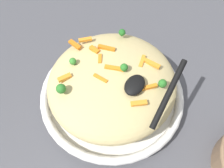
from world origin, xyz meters
TOP-DOWN VIEW (x-y plane):
  - ground_plane at (0.00, 0.00)m, footprint 2.40×2.40m
  - serving_bowl at (0.00, 0.00)m, footprint 0.36×0.36m
  - pasta_mound at (0.00, 0.00)m, footprint 0.31×0.30m
  - carrot_piece_0 at (0.03, -0.01)m, footprint 0.01×0.04m
  - carrot_piece_1 at (-0.01, -0.00)m, footprint 0.02×0.04m
  - carrot_piece_2 at (0.06, -0.08)m, footprint 0.03×0.02m
  - carrot_piece_3 at (-0.01, 0.09)m, footprint 0.03×0.03m
  - carrot_piece_4 at (0.04, 0.09)m, footprint 0.03×0.03m
  - carrot_piece_5 at (-0.03, -0.12)m, footprint 0.02×0.04m
  - carrot_piece_6 at (-0.06, 0.04)m, footprint 0.04×0.02m
  - carrot_piece_7 at (-0.05, -0.11)m, footprint 0.03×0.03m
  - carrot_piece_8 at (-0.05, -0.05)m, footprint 0.02×0.04m
  - carrot_piece_9 at (-0.03, -0.07)m, footprint 0.01×0.03m
  - carrot_piece_10 at (-0.02, -0.04)m, footprint 0.03×0.02m
  - carrot_piece_11 at (-0.07, 0.06)m, footprint 0.01×0.04m
  - broccoli_floret_0 at (-0.02, 0.02)m, footprint 0.02×0.02m
  - broccoli_floret_1 at (0.02, -0.09)m, footprint 0.02×0.02m
  - broccoli_floret_2 at (0.10, -0.07)m, footprint 0.02×0.02m
  - broccoli_floret_3 at (-0.11, -0.04)m, footprint 0.02×0.02m
  - broccoli_floret_4 at (-0.03, 0.11)m, footprint 0.02×0.02m
  - serving_spoon at (0.01, 0.09)m, footprint 0.15×0.10m

SIDE VIEW (x-z plane):
  - ground_plane at x=0.00m, z-range 0.00..0.00m
  - serving_bowl at x=0.00m, z-range 0.00..0.05m
  - pasta_mound at x=0.00m, z-range 0.04..0.13m
  - carrot_piece_4 at x=0.04m, z-range 0.12..0.13m
  - carrot_piece_5 at x=-0.03m, z-range 0.12..0.13m
  - carrot_piece_6 at x=-0.06m, z-range 0.12..0.13m
  - carrot_piece_7 at x=-0.05m, z-range 0.12..0.13m
  - carrot_piece_2 at x=0.06m, z-range 0.12..0.13m
  - carrot_piece_11 at x=-0.07m, z-range 0.12..0.13m
  - carrot_piece_3 at x=-0.01m, z-range 0.12..0.13m
  - carrot_piece_9 at x=-0.03m, z-range 0.12..0.13m
  - carrot_piece_8 at x=-0.05m, z-range 0.12..0.13m
  - carrot_piece_10 at x=-0.02m, z-range 0.12..0.13m
  - carrot_piece_0 at x=0.03m, z-range 0.12..0.13m
  - broccoli_floret_1 at x=0.02m, z-range 0.12..0.14m
  - carrot_piece_1 at x=-0.01m, z-range 0.13..0.13m
  - broccoli_floret_3 at x=-0.11m, z-range 0.12..0.14m
  - broccoli_floret_4 at x=-0.03m, z-range 0.12..0.14m
  - broccoli_floret_2 at x=0.10m, z-range 0.12..0.14m
  - broccoli_floret_0 at x=-0.02m, z-range 0.13..0.15m
  - serving_spoon at x=0.01m, z-range 0.11..0.17m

